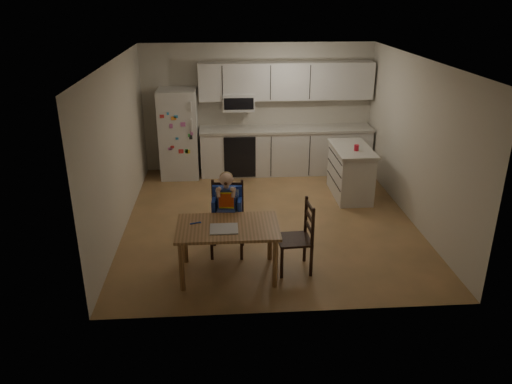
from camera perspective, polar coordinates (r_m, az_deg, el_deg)
The scene contains 10 objects.
room at distance 8.04m, azimuth 1.29°, elevation 6.46°, with size 4.52×5.01×2.51m.
refrigerator at distance 9.76m, azimuth -8.81°, elevation 6.60°, with size 0.72×0.70×1.70m, color silver.
kitchen_run at distance 9.87m, azimuth 3.25°, elevation 7.18°, with size 3.37×0.62×2.15m.
kitchen_island at distance 8.93m, azimuth 10.74°, elevation 2.31°, with size 0.63×1.20×0.89m.
red_cup at distance 8.63m, azimuth 11.41°, elevation 4.99°, with size 0.08×0.08×0.10m, color red.
dining_table at distance 6.28m, azimuth -3.25°, elevation -4.65°, with size 1.28×0.82×0.69m.
napkin at distance 6.15m, azimuth -3.69°, elevation -4.22°, with size 0.34×0.30×0.01m, color #B2B3B8.
toddler_spoon at distance 6.33m, azimuth -7.02°, elevation -3.56°, with size 0.02×0.02×0.12m, color #2240AB.
chair_booster at distance 6.79m, azimuth -3.33°, elevation -1.38°, with size 0.48×0.48×1.19m.
chair_side at distance 6.43m, azimuth 5.23°, elevation -4.60°, with size 0.44×0.44×0.95m.
Camera 1 is at (-0.72, -7.23, 3.42)m, focal length 35.00 mm.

